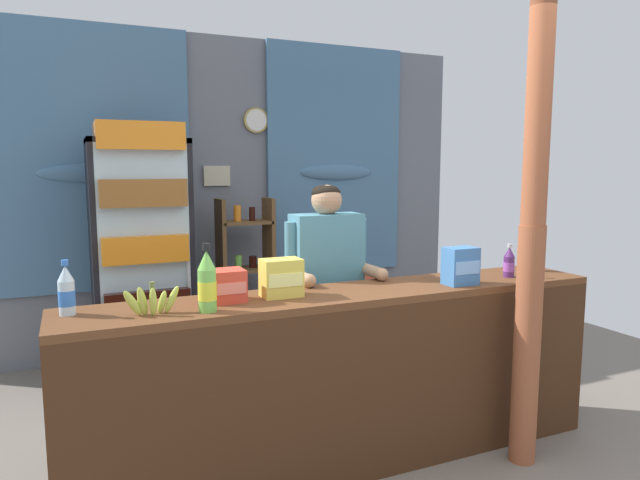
# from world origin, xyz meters

# --- Properties ---
(ground_plane) EXTENTS (7.35, 7.35, 0.00)m
(ground_plane) POSITION_xyz_m (0.00, 1.13, 0.00)
(ground_plane) COLOR slate
(back_wall_curtained) EXTENTS (4.64, 0.22, 2.83)m
(back_wall_curtained) POSITION_xyz_m (-0.02, 2.87, 1.46)
(back_wall_curtained) COLOR slate
(back_wall_curtained) RESTS_ON ground
(stall_counter) EXTENTS (3.06, 0.48, 0.99)m
(stall_counter) POSITION_xyz_m (0.01, 0.33, 0.60)
(stall_counter) COLOR brown
(stall_counter) RESTS_ON ground
(timber_post) EXTENTS (0.17, 0.15, 2.71)m
(timber_post) POSITION_xyz_m (0.92, 0.04, 1.30)
(timber_post) COLOR #995133
(timber_post) RESTS_ON ground
(drink_fridge) EXTENTS (0.73, 0.75, 1.99)m
(drink_fridge) POSITION_xyz_m (-0.88, 2.27, 1.09)
(drink_fridge) COLOR black
(drink_fridge) RESTS_ON ground
(bottle_shelf_rack) EXTENTS (0.48, 0.28, 1.40)m
(bottle_shelf_rack) POSITION_xyz_m (0.03, 2.50, 0.73)
(bottle_shelf_rack) COLOR brown
(bottle_shelf_rack) RESTS_ON ground
(plastic_lawn_chair) EXTENTS (0.60, 0.60, 0.86)m
(plastic_lawn_chair) POSITION_xyz_m (0.71, 1.80, 0.49)
(plastic_lawn_chair) COLOR #E5563D
(plastic_lawn_chair) RESTS_ON ground
(shopkeeper) EXTENTS (0.55, 0.42, 1.56)m
(shopkeeper) POSITION_xyz_m (0.07, 0.88, 1.00)
(shopkeeper) COLOR #28282D
(shopkeeper) RESTS_ON ground
(soda_bottle_lime_soda) EXTENTS (0.09, 0.09, 0.33)m
(soda_bottle_lime_soda) POSITION_xyz_m (-0.80, 0.32, 1.13)
(soda_bottle_lime_soda) COLOR #75C64C
(soda_bottle_lime_soda) RESTS_ON stall_counter
(soda_bottle_water) EXTENTS (0.07, 0.07, 0.26)m
(soda_bottle_water) POSITION_xyz_m (-1.41, 0.52, 1.10)
(soda_bottle_water) COLOR silver
(soda_bottle_water) RESTS_ON stall_counter
(soda_bottle_grape_soda) EXTENTS (0.07, 0.07, 0.21)m
(soda_bottle_grape_soda) POSITION_xyz_m (1.09, 0.40, 1.08)
(soda_bottle_grape_soda) COLOR #56286B
(soda_bottle_grape_soda) RESTS_ON stall_counter
(soda_bottle_iced_tea) EXTENTS (0.08, 0.08, 0.23)m
(soda_bottle_iced_tea) POSITION_xyz_m (1.38, 0.50, 1.09)
(soda_bottle_iced_tea) COLOR brown
(soda_bottle_iced_tea) RESTS_ON stall_counter
(snack_box_biscuit) EXTENTS (0.19, 0.13, 0.22)m
(snack_box_biscuit) POSITION_xyz_m (0.67, 0.33, 1.10)
(snack_box_biscuit) COLOR #3D75B7
(snack_box_biscuit) RESTS_ON stall_counter
(snack_box_instant_noodle) EXTENTS (0.21, 0.14, 0.20)m
(snack_box_instant_noodle) POSITION_xyz_m (-0.38, 0.47, 1.09)
(snack_box_instant_noodle) COLOR #EAD14C
(snack_box_instant_noodle) RESTS_ON stall_counter
(snack_box_crackers) EXTENTS (0.16, 0.16, 0.16)m
(snack_box_crackers) POSITION_xyz_m (-0.67, 0.47, 1.08)
(snack_box_crackers) COLOR #E5422D
(snack_box_crackers) RESTS_ON stall_counter
(banana_bunch) EXTENTS (0.27, 0.06, 0.16)m
(banana_bunch) POSITION_xyz_m (-1.05, 0.37, 1.06)
(banana_bunch) COLOR #B7C647
(banana_bunch) RESTS_ON stall_counter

